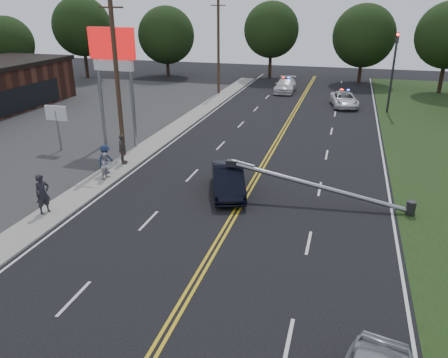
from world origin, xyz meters
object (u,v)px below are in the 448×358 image
(utility_pole_far, at_px, (218,47))
(bystander_b, at_px, (106,166))
(bystander_c, at_px, (106,159))
(bystander_a, at_px, (43,194))
(utility_pole_mid, at_px, (117,79))
(pylon_sign, at_px, (113,59))
(emergency_a, at_px, (344,100))
(bystander_d, at_px, (122,149))
(fallen_streetlight, at_px, (328,188))
(traffic_signal, at_px, (393,66))
(small_sign, at_px, (57,117))
(crashed_sedan, at_px, (228,180))
(emergency_b, at_px, (285,85))

(utility_pole_far, distance_m, bystander_b, 26.36)
(bystander_b, height_order, bystander_c, bystander_c)
(bystander_a, xyz_separation_m, bystander_b, (0.60, 4.76, -0.21))
(bystander_c, bearing_deg, utility_pole_mid, 20.56)
(pylon_sign, xyz_separation_m, bystander_a, (1.79, -10.76, -4.90))
(utility_pole_far, relative_size, bystander_a, 5.14)
(emergency_a, xyz_separation_m, bystander_a, (-13.05, -28.22, 0.41))
(utility_pole_far, distance_m, bystander_d, 23.87)
(utility_pole_far, xyz_separation_m, bystander_a, (0.49, -30.76, -3.99))
(emergency_a, relative_size, bystander_b, 3.21)
(fallen_streetlight, bearing_deg, traffic_signal, 79.41)
(small_sign, distance_m, crashed_sedan, 13.67)
(emergency_b, distance_m, bystander_b, 29.90)
(utility_pole_far, bearing_deg, fallen_streetlight, -62.76)
(bystander_b, bearing_deg, bystander_a, -179.69)
(utility_pole_mid, xyz_separation_m, bystander_d, (0.78, -1.52, -4.03))
(bystander_a, height_order, bystander_c, bystander_a)
(fallen_streetlight, relative_size, emergency_a, 1.91)
(pylon_sign, xyz_separation_m, small_sign, (-3.50, -2.00, -3.66))
(utility_pole_far, bearing_deg, bystander_b, -87.60)
(bystander_a, distance_m, bystander_d, 7.25)
(crashed_sedan, distance_m, bystander_d, 7.80)
(crashed_sedan, bearing_deg, pylon_sign, 129.11)
(bystander_d, bearing_deg, emergency_b, -26.47)
(utility_pole_mid, relative_size, bystander_d, 5.35)
(fallen_streetlight, distance_m, bystander_c, 12.75)
(bystander_a, bearing_deg, pylon_sign, 33.14)
(traffic_signal, bearing_deg, bystander_a, -122.44)
(bystander_a, relative_size, bystander_b, 1.27)
(fallen_streetlight, relative_size, utility_pole_far, 0.94)
(bystander_a, bearing_deg, utility_pole_mid, 26.90)
(small_sign, xyz_separation_m, emergency_b, (11.73, 25.32, -1.57))
(traffic_signal, distance_m, bystander_a, 31.86)
(pylon_sign, xyz_separation_m, traffic_signal, (18.80, 16.00, -1.79))
(crashed_sedan, relative_size, bystander_c, 2.62)
(fallen_streetlight, relative_size, bystander_a, 4.81)
(bystander_d, bearing_deg, utility_pole_mid, 13.73)
(traffic_signal, height_order, utility_pole_mid, utility_pole_mid)
(emergency_b, bearing_deg, bystander_b, -102.59)
(fallen_streetlight, height_order, utility_pole_far, utility_pole_far)
(pylon_sign, xyz_separation_m, utility_pole_far, (1.30, 20.00, -0.91))
(crashed_sedan, bearing_deg, utility_pole_far, 88.43)
(crashed_sedan, bearing_deg, traffic_signal, 47.82)
(pylon_sign, height_order, traffic_signal, pylon_sign)
(pylon_sign, relative_size, bystander_b, 5.23)
(fallen_streetlight, distance_m, utility_pole_far, 29.54)
(bystander_a, bearing_deg, bystander_b, 16.53)
(small_sign, bearing_deg, utility_pole_mid, 0.00)
(fallen_streetlight, bearing_deg, emergency_a, 89.64)
(emergency_b, bearing_deg, utility_pole_far, -155.75)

